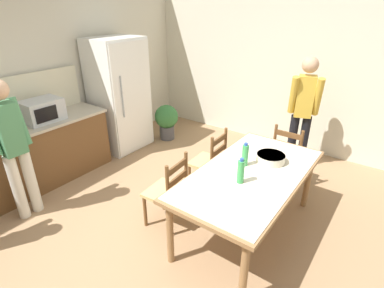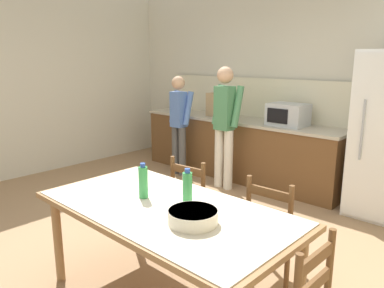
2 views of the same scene
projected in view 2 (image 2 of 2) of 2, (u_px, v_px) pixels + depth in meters
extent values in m
plane|color=#9E7A56|center=(166.00, 242.00, 3.76)|extent=(8.32, 8.32, 0.00)
cube|color=beige|center=(301.00, 84.00, 5.33)|extent=(6.52, 0.12, 2.90)
cube|color=beige|center=(15.00, 82.00, 5.60)|extent=(0.12, 5.20, 2.90)
cube|color=brown|center=(237.00, 149.00, 5.76)|extent=(3.31, 0.62, 0.87)
cube|color=#B2A893|center=(238.00, 120.00, 5.66)|extent=(3.35, 0.66, 0.04)
cube|color=#B7BCC1|center=(201.00, 115.00, 6.15)|extent=(0.52, 0.38, 0.02)
cube|color=beige|center=(250.00, 97.00, 5.81)|extent=(3.31, 0.03, 0.60)
cylinder|color=#A5AAB2|center=(362.00, 130.00, 4.05)|extent=(0.02, 0.02, 0.66)
cube|color=#B2B7BC|center=(288.00, 115.00, 5.05)|extent=(0.50, 0.38, 0.30)
cube|color=black|center=(277.00, 116.00, 4.94)|extent=(0.30, 0.01, 0.19)
cube|color=tan|center=(215.00, 105.00, 5.88)|extent=(0.24, 0.16, 0.36)
cylinder|color=olive|center=(58.00, 239.00, 3.05)|extent=(0.07, 0.07, 0.73)
cylinder|color=olive|center=(136.00, 211.00, 3.62)|extent=(0.07, 0.07, 0.73)
cylinder|color=olive|center=(301.00, 282.00, 2.46)|extent=(0.07, 0.07, 0.73)
cube|color=olive|center=(166.00, 210.00, 2.67)|extent=(1.94, 1.01, 0.04)
cube|color=beige|center=(165.00, 207.00, 2.67)|extent=(1.86, 0.97, 0.01)
cylinder|color=green|center=(143.00, 182.00, 2.80)|extent=(0.07, 0.07, 0.24)
cylinder|color=#2D51B2|center=(143.00, 165.00, 2.77)|extent=(0.04, 0.04, 0.03)
cylinder|color=green|center=(187.00, 189.00, 2.66)|extent=(0.07, 0.07, 0.24)
cylinder|color=#2D51B2|center=(187.00, 171.00, 2.63)|extent=(0.04, 0.04, 0.03)
cylinder|color=beige|center=(193.00, 217.00, 2.37)|extent=(0.32, 0.32, 0.09)
cylinder|color=beige|center=(193.00, 212.00, 2.37)|extent=(0.31, 0.31, 0.02)
cylinder|color=brown|center=(223.00, 224.00, 3.70)|extent=(0.04, 0.04, 0.41)
cylinder|color=brown|center=(195.00, 215.00, 3.91)|extent=(0.04, 0.04, 0.41)
cylinder|color=brown|center=(203.00, 237.00, 3.44)|extent=(0.04, 0.04, 0.41)
cylinder|color=brown|center=(173.00, 226.00, 3.65)|extent=(0.04, 0.04, 0.41)
cube|color=tan|center=(199.00, 204.00, 3.62)|extent=(0.45, 0.43, 0.04)
cylinder|color=brown|center=(203.00, 188.00, 3.33)|extent=(0.04, 0.04, 0.46)
cylinder|color=brown|center=(173.00, 180.00, 3.55)|extent=(0.04, 0.04, 0.46)
cube|color=brown|center=(187.00, 170.00, 3.41)|extent=(0.36, 0.05, 0.07)
cube|color=brown|center=(187.00, 186.00, 3.44)|extent=(0.36, 0.05, 0.07)
cylinder|color=brown|center=(306.00, 256.00, 3.11)|extent=(0.04, 0.04, 0.41)
cylinder|color=brown|center=(267.00, 242.00, 3.33)|extent=(0.04, 0.04, 0.41)
cylinder|color=brown|center=(287.00, 273.00, 2.85)|extent=(0.04, 0.04, 0.41)
cylinder|color=brown|center=(247.00, 257.00, 3.08)|extent=(0.04, 0.04, 0.41)
cube|color=tan|center=(278.00, 231.00, 3.04)|extent=(0.44, 0.42, 0.04)
cylinder|color=brown|center=(290.00, 215.00, 2.75)|extent=(0.04, 0.04, 0.46)
cylinder|color=brown|center=(248.00, 203.00, 2.98)|extent=(0.04, 0.04, 0.46)
cube|color=brown|center=(269.00, 193.00, 2.83)|extent=(0.36, 0.04, 0.07)
cube|color=brown|center=(268.00, 212.00, 2.87)|extent=(0.36, 0.04, 0.07)
cylinder|color=brown|center=(329.00, 268.00, 2.06)|extent=(0.04, 0.04, 0.46)
cube|color=brown|center=(316.00, 259.00, 1.91)|extent=(0.03, 0.36, 0.07)
cube|color=brown|center=(314.00, 285.00, 1.94)|extent=(0.03, 0.36, 0.07)
cylinder|color=#4C4C4C|center=(175.00, 150.00, 5.94)|extent=(0.11, 0.11, 0.76)
cylinder|color=#4C4C4C|center=(182.00, 151.00, 5.84)|extent=(0.11, 0.11, 0.76)
cube|color=#5175BC|center=(179.00, 109.00, 5.74)|extent=(0.21, 0.18, 0.54)
sphere|color=tan|center=(178.00, 83.00, 5.65)|extent=(0.20, 0.20, 0.20)
cylinder|color=#5175BC|center=(175.00, 107.00, 5.88)|extent=(0.09, 0.21, 0.51)
cylinder|color=#5175BC|center=(188.00, 108.00, 5.68)|extent=(0.09, 0.21, 0.51)
cylinder|color=silver|center=(219.00, 158.00, 5.32)|extent=(0.13, 0.13, 0.84)
cylinder|color=silver|center=(228.00, 160.00, 5.21)|extent=(0.13, 0.13, 0.84)
cube|color=#478456|center=(225.00, 108.00, 5.10)|extent=(0.24, 0.19, 0.60)
sphere|color=tan|center=(225.00, 75.00, 5.00)|extent=(0.22, 0.22, 0.22)
cylinder|color=#478456|center=(218.00, 105.00, 5.25)|extent=(0.09, 0.23, 0.57)
cylinder|color=#478456|center=(237.00, 107.00, 5.03)|extent=(0.09, 0.23, 0.57)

